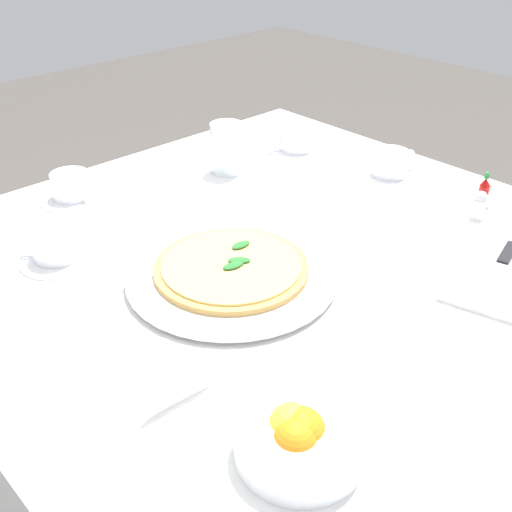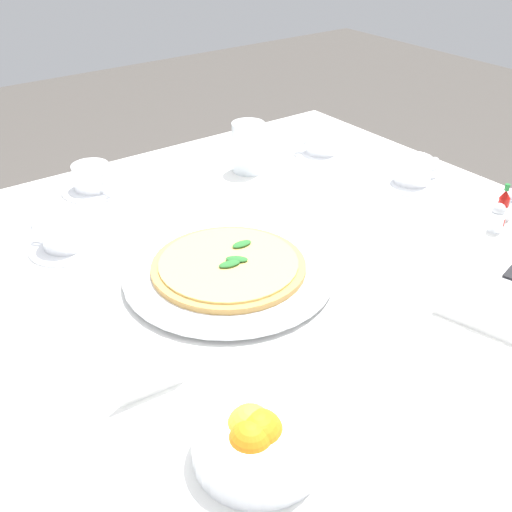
{
  "view_description": "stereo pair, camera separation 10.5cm",
  "coord_description": "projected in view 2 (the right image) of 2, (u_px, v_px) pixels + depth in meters",
  "views": [
    {
      "loc": [
        0.67,
        0.66,
        1.33
      ],
      "look_at": [
        0.06,
        0.0,
        0.78
      ],
      "focal_mm": 44.12,
      "sensor_mm": 36.0,
      "label": 1
    },
    {
      "loc": [
        0.59,
        0.72,
        1.33
      ],
      "look_at": [
        0.06,
        0.0,
        0.78
      ],
      "focal_mm": 44.12,
      "sensor_mm": 36.0,
      "label": 2
    }
  ],
  "objects": [
    {
      "name": "water_glass_back_corner",
      "position": [
        248.0,
        150.0,
        1.37
      ],
      "size": [
        0.07,
        0.07,
        0.11
      ],
      "color": "white",
      "rests_on": "dining_table"
    },
    {
      "name": "pepper_shaker",
      "position": [
        506.0,
        207.0,
        1.19
      ],
      "size": [
        0.03,
        0.03,
        0.06
      ],
      "color": "white",
      "rests_on": "dining_table"
    },
    {
      "name": "coffee_cup_left_edge",
      "position": [
        322.0,
        143.0,
        1.46
      ],
      "size": [
        0.13,
        0.13,
        0.06
      ],
      "color": "white",
      "rests_on": "dining_table"
    },
    {
      "name": "napkin_folded",
      "position": [
        503.0,
        291.0,
        0.98
      ],
      "size": [
        0.25,
        0.18,
        0.02
      ],
      "rotation": [
        0.0,
        0.0,
        0.25
      ],
      "color": "white",
      "rests_on": "dining_table"
    },
    {
      "name": "pizza",
      "position": [
        229.0,
        265.0,
        1.01
      ],
      "size": [
        0.25,
        0.25,
        0.02
      ],
      "color": "tan",
      "rests_on": "pizza_plate"
    },
    {
      "name": "dining_table",
      "position": [
        280.0,
        317.0,
        1.16
      ],
      "size": [
        1.11,
        1.11,
        0.76
      ],
      "color": "white",
      "rests_on": "ground_plane"
    },
    {
      "name": "dinner_knife",
      "position": [
        504.0,
        284.0,
        0.97
      ],
      "size": [
        0.19,
        0.07,
        0.01
      ],
      "rotation": [
        0.0,
        0.0,
        0.25
      ],
      "color": "silver",
      "rests_on": "napkin_folded"
    },
    {
      "name": "coffee_cup_center_back",
      "position": [
        64.0,
        235.0,
        1.09
      ],
      "size": [
        0.13,
        0.13,
        0.06
      ],
      "color": "white",
      "rests_on": "dining_table"
    },
    {
      "name": "pizza_plate",
      "position": [
        229.0,
        273.0,
        1.02
      ],
      "size": [
        0.34,
        0.34,
        0.02
      ],
      "color": "white",
      "rests_on": "dining_table"
    },
    {
      "name": "salt_shaker",
      "position": [
        497.0,
        219.0,
        1.15
      ],
      "size": [
        0.03,
        0.03,
        0.06
      ],
      "color": "white",
      "rests_on": "dining_table"
    },
    {
      "name": "citrus_bowl",
      "position": [
        257.0,
        439.0,
        0.7
      ],
      "size": [
        0.15,
        0.15,
        0.06
      ],
      "color": "white",
      "rests_on": "dining_table"
    },
    {
      "name": "coffee_cup_right_edge",
      "position": [
        413.0,
        172.0,
        1.32
      ],
      "size": [
        0.13,
        0.13,
        0.06
      ],
      "color": "white",
      "rests_on": "dining_table"
    },
    {
      "name": "menu_card",
      "position": [
        152.0,
        375.0,
        0.78
      ],
      "size": [
        0.09,
        0.01,
        0.06
      ],
      "rotation": [
        0.0,
        0.0,
        3.08
      ],
      "color": "white",
      "rests_on": "dining_table"
    },
    {
      "name": "coffee_cup_near_right",
      "position": [
        92.0,
        179.0,
        1.3
      ],
      "size": [
        0.13,
        0.13,
        0.06
      ],
      "color": "white",
      "rests_on": "dining_table"
    },
    {
      "name": "hot_sauce_bottle",
      "position": [
        502.0,
        208.0,
        1.17
      ],
      "size": [
        0.02,
        0.02,
        0.08
      ],
      "color": "#B7140F",
      "rests_on": "dining_table"
    }
  ]
}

